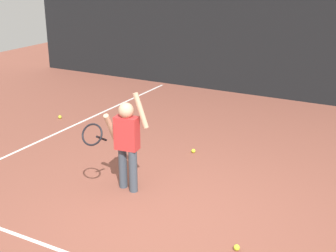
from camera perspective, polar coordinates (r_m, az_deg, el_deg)
name	(u,v)px	position (r m, az deg, el deg)	size (l,w,h in m)	color
ground_plane	(164,220)	(5.53, -0.45, -11.61)	(20.00, 20.00, 0.00)	brown
court_line_sideline	(30,145)	(7.97, -16.67, -2.28)	(0.05, 9.00, 0.00)	white
back_fence_windscreen	(298,10)	(10.17, 15.79, 13.68)	(13.81, 0.08, 3.86)	black
fence_post_1	(157,0)	(11.46, -1.31, 15.36)	(0.09, 0.09, 4.01)	slate
fence_post_2	(299,6)	(10.22, 15.91, 14.12)	(0.09, 0.09, 4.01)	slate
tennis_player	(126,139)	(5.94, -5.28, -1.58)	(0.67, 0.63, 1.35)	#3F4C59
tennis_ball_0	(237,248)	(5.06, 8.50, -14.66)	(0.07, 0.07, 0.07)	#CCE033
tennis_ball_2	(193,151)	(7.34, 3.17, -3.09)	(0.07, 0.07, 0.07)	#CCE033
tennis_ball_4	(60,117)	(9.16, -13.24, 1.10)	(0.07, 0.07, 0.07)	#CCE033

